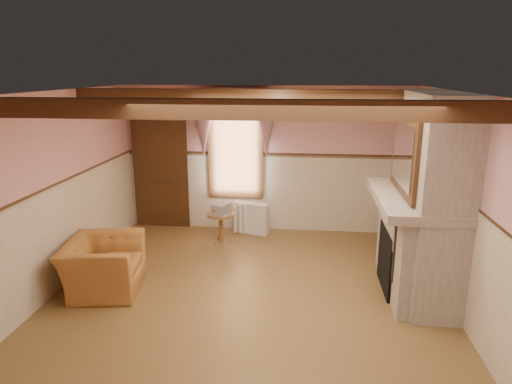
# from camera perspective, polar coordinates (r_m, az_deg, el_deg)

# --- Properties ---
(floor) EXTENTS (5.50, 6.00, 0.01)m
(floor) POSITION_cam_1_polar(r_m,az_deg,el_deg) (6.45, -1.11, -13.42)
(floor) COLOR brown
(floor) RESTS_ON ground
(ceiling) EXTENTS (5.50, 6.00, 0.01)m
(ceiling) POSITION_cam_1_polar(r_m,az_deg,el_deg) (5.68, -1.26, 12.28)
(ceiling) COLOR silver
(ceiling) RESTS_ON wall_back
(wall_back) EXTENTS (5.50, 0.02, 2.80)m
(wall_back) POSITION_cam_1_polar(r_m,az_deg,el_deg) (8.81, 1.33, 4.07)
(wall_back) COLOR #CB8C91
(wall_back) RESTS_ON floor
(wall_front) EXTENTS (5.50, 0.02, 2.80)m
(wall_front) POSITION_cam_1_polar(r_m,az_deg,el_deg) (3.19, -8.42, -16.64)
(wall_front) COLOR #CB8C91
(wall_front) RESTS_ON floor
(wall_left) EXTENTS (0.02, 6.00, 2.80)m
(wall_left) POSITION_cam_1_polar(r_m,az_deg,el_deg) (6.82, -24.74, -0.56)
(wall_left) COLOR #CB8C91
(wall_left) RESTS_ON floor
(wall_right) EXTENTS (0.02, 6.00, 2.80)m
(wall_right) POSITION_cam_1_polar(r_m,az_deg,el_deg) (6.20, 24.92, -2.05)
(wall_right) COLOR #CB8C91
(wall_right) RESTS_ON floor
(wainscot) EXTENTS (5.50, 6.00, 1.50)m
(wainscot) POSITION_cam_1_polar(r_m,az_deg,el_deg) (6.13, -1.15, -7.24)
(wainscot) COLOR beige
(wainscot) RESTS_ON floor
(chair_rail) EXTENTS (5.50, 6.00, 0.08)m
(chair_rail) POSITION_cam_1_polar(r_m,az_deg,el_deg) (5.88, -1.19, -0.47)
(chair_rail) COLOR black
(chair_rail) RESTS_ON wainscot
(firebox) EXTENTS (0.20, 0.95, 0.90)m
(firebox) POSITION_cam_1_polar(r_m,az_deg,el_deg) (6.87, 16.50, -8.07)
(firebox) COLOR black
(firebox) RESTS_ON floor
(armchair) EXTENTS (1.16, 1.28, 0.74)m
(armchair) POSITION_cam_1_polar(r_m,az_deg,el_deg) (6.94, -18.55, -8.71)
(armchair) COLOR #9E662D
(armchair) RESTS_ON floor
(side_table) EXTENTS (0.54, 0.54, 0.55)m
(side_table) POSITION_cam_1_polar(r_m,az_deg,el_deg) (8.39, -4.39, -4.50)
(side_table) COLOR brown
(side_table) RESTS_ON floor
(book_stack) EXTENTS (0.35, 0.39, 0.20)m
(book_stack) POSITION_cam_1_polar(r_m,az_deg,el_deg) (8.24, -4.40, -2.12)
(book_stack) COLOR #B7AD8C
(book_stack) RESTS_ON side_table
(radiator) EXTENTS (0.72, 0.38, 0.60)m
(radiator) POSITION_cam_1_polar(r_m,az_deg,el_deg) (8.83, -0.65, -3.29)
(radiator) COLOR silver
(radiator) RESTS_ON floor
(bowl) EXTENTS (0.32, 0.32, 0.08)m
(bowl) POSITION_cam_1_polar(r_m,az_deg,el_deg) (6.53, 19.38, -0.14)
(bowl) COLOR brown
(bowl) RESTS_ON mantel
(mantel_clock) EXTENTS (0.14, 0.24, 0.20)m
(mantel_clock) POSITION_cam_1_polar(r_m,az_deg,el_deg) (7.15, 18.26, 1.72)
(mantel_clock) COLOR black
(mantel_clock) RESTS_ON mantel
(oil_lamp) EXTENTS (0.11, 0.11, 0.28)m
(oil_lamp) POSITION_cam_1_polar(r_m,az_deg,el_deg) (6.86, 18.78, 1.47)
(oil_lamp) COLOR gold
(oil_lamp) RESTS_ON mantel
(candle_red) EXTENTS (0.06, 0.06, 0.16)m
(candle_red) POSITION_cam_1_polar(r_m,az_deg,el_deg) (5.95, 20.68, -1.28)
(candle_red) COLOR maroon
(candle_red) RESTS_ON mantel
(jar_yellow) EXTENTS (0.06, 0.06, 0.12)m
(jar_yellow) POSITION_cam_1_polar(r_m,az_deg,el_deg) (6.16, 20.17, -0.88)
(jar_yellow) COLOR gold
(jar_yellow) RESTS_ON mantel
(fireplace) EXTENTS (0.85, 2.00, 2.80)m
(fireplace) POSITION_cam_1_polar(r_m,az_deg,el_deg) (6.66, 20.70, -0.50)
(fireplace) COLOR gray
(fireplace) RESTS_ON floor
(mantel) EXTENTS (1.05, 2.05, 0.12)m
(mantel) POSITION_cam_1_polar(r_m,az_deg,el_deg) (6.63, 19.16, -0.80)
(mantel) COLOR gray
(mantel) RESTS_ON fireplace
(overmantel_mirror) EXTENTS (0.06, 1.44, 1.04)m
(overmantel_mirror) POSITION_cam_1_polar(r_m,az_deg,el_deg) (6.46, 18.02, 4.46)
(overmantel_mirror) COLOR silver
(overmantel_mirror) RESTS_ON fireplace
(door) EXTENTS (1.10, 0.10, 2.10)m
(door) POSITION_cam_1_polar(r_m,az_deg,el_deg) (9.24, -11.80, 2.05)
(door) COLOR black
(door) RESTS_ON floor
(window) EXTENTS (1.06, 0.08, 2.02)m
(window) POSITION_cam_1_polar(r_m,az_deg,el_deg) (8.81, -2.58, 5.71)
(window) COLOR white
(window) RESTS_ON wall_back
(window_drapes) EXTENTS (1.30, 0.14, 1.40)m
(window_drapes) POSITION_cam_1_polar(r_m,az_deg,el_deg) (8.65, -2.72, 9.54)
(window_drapes) COLOR gray
(window_drapes) RESTS_ON wall_back
(ceiling_beam_front) EXTENTS (5.50, 0.18, 0.20)m
(ceiling_beam_front) POSITION_cam_1_polar(r_m,az_deg,el_deg) (4.50, -3.27, 10.28)
(ceiling_beam_front) COLOR black
(ceiling_beam_front) RESTS_ON ceiling
(ceiling_beam_back) EXTENTS (5.50, 0.18, 0.20)m
(ceiling_beam_back) POSITION_cam_1_polar(r_m,az_deg,el_deg) (6.87, 0.07, 11.92)
(ceiling_beam_back) COLOR black
(ceiling_beam_back) RESTS_ON ceiling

